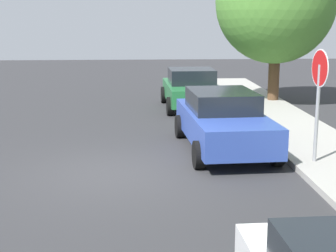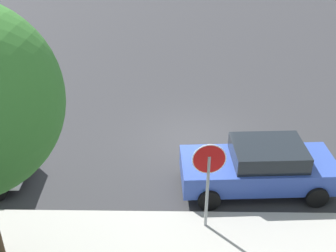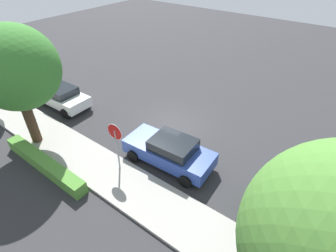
{
  "view_description": "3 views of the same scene",
  "coord_description": "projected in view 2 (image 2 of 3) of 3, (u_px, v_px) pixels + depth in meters",
  "views": [
    {
      "loc": [
        10.91,
        0.49,
        3.37
      ],
      "look_at": [
        0.59,
        1.13,
        1.16
      ],
      "focal_mm": 55.0,
      "sensor_mm": 36.0,
      "label": 1
    },
    {
      "loc": [
        0.73,
        12.9,
        7.99
      ],
      "look_at": [
        0.91,
        1.23,
        1.28
      ],
      "focal_mm": 45.0,
      "sensor_mm": 36.0,
      "label": 2
    },
    {
      "loc": [
        -7.59,
        10.53,
        9.23
      ],
      "look_at": [
        -0.91,
        1.6,
        1.24
      ],
      "focal_mm": 28.0,
      "sensor_mm": 36.0,
      "label": 3
    }
  ],
  "objects": [
    {
      "name": "stop_sign",
      "position": [
        208.0,
        173.0,
        10.31
      ],
      "size": [
        0.84,
        0.09,
        2.67
      ],
      "color": "gray",
      "rests_on": "ground_plane"
    },
    {
      "name": "sidewalk_curb",
      "position": [
        201.0,
        244.0,
        10.67
      ],
      "size": [
        32.0,
        2.29,
        0.14
      ],
      "primitive_type": "cube",
      "color": "#9E9B93",
      "rests_on": "ground_plane"
    },
    {
      "name": "ground_plane",
      "position": [
        194.0,
        140.0,
        15.15
      ],
      "size": [
        60.0,
        60.0,
        0.0
      ],
      "primitive_type": "plane",
      "color": "#2D2D30"
    },
    {
      "name": "parked_car_blue",
      "position": [
        259.0,
        166.0,
        12.42
      ],
      "size": [
        4.6,
        2.23,
        1.5
      ],
      "color": "#2D479E",
      "rests_on": "ground_plane"
    }
  ]
}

